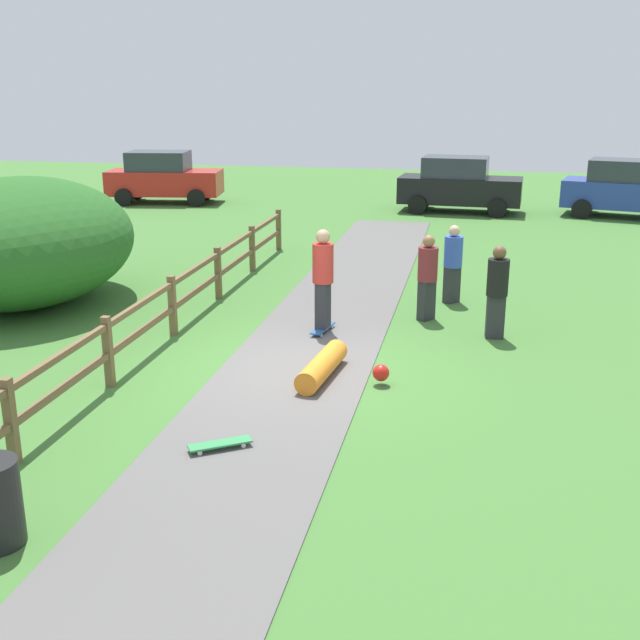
# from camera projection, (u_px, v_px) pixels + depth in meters

# --- Properties ---
(ground_plane) EXTENTS (60.00, 60.00, 0.00)m
(ground_plane) POSITION_uv_depth(u_px,v_px,m) (296.00, 369.00, 12.63)
(ground_plane) COLOR #427533
(asphalt_path) EXTENTS (2.40, 28.00, 0.02)m
(asphalt_path) POSITION_uv_depth(u_px,v_px,m) (296.00, 368.00, 12.63)
(asphalt_path) COLOR #605E5B
(asphalt_path) RESTS_ON ground_plane
(wooden_fence) EXTENTS (0.12, 18.12, 1.10)m
(wooden_fence) POSITION_uv_depth(u_px,v_px,m) (143.00, 320.00, 12.94)
(wooden_fence) COLOR brown
(wooden_fence) RESTS_ON ground_plane
(bush_large) EXTENTS (4.38, 5.25, 2.60)m
(bush_large) POSITION_uv_depth(u_px,v_px,m) (20.00, 242.00, 15.96)
(bush_large) COLOR #286023
(bush_large) RESTS_ON ground_plane
(skater_riding) EXTENTS (0.44, 0.82, 1.90)m
(skater_riding) POSITION_uv_depth(u_px,v_px,m) (323.00, 275.00, 14.11)
(skater_riding) COLOR #265999
(skater_riding) RESTS_ON asphalt_path
(skater_fallen) EXTENTS (1.33, 1.66, 0.36)m
(skater_fallen) POSITION_uv_depth(u_px,v_px,m) (327.00, 367.00, 12.14)
(skater_fallen) COLOR orange
(skater_fallen) RESTS_ON asphalt_path
(skateboard_loose) EXTENTS (0.78, 0.61, 0.08)m
(skateboard_loose) POSITION_uv_depth(u_px,v_px,m) (220.00, 444.00, 9.82)
(skateboard_loose) COLOR #338C4C
(skateboard_loose) RESTS_ON asphalt_path
(bystander_blue) EXTENTS (0.54, 0.54, 1.63)m
(bystander_blue) POSITION_uv_depth(u_px,v_px,m) (453.00, 261.00, 16.16)
(bystander_blue) COLOR #2D2D33
(bystander_blue) RESTS_ON ground_plane
(bystander_black) EXTENTS (0.41, 0.41, 1.69)m
(bystander_black) POSITION_uv_depth(u_px,v_px,m) (497.00, 288.00, 13.88)
(bystander_black) COLOR #2D2D33
(bystander_black) RESTS_ON ground_plane
(bystander_maroon) EXTENTS (0.53, 0.53, 1.66)m
(bystander_maroon) POSITION_uv_depth(u_px,v_px,m) (427.00, 274.00, 14.97)
(bystander_maroon) COLOR #2D2D33
(bystander_maroon) RESTS_ON ground_plane
(parked_car_black) EXTENTS (4.31, 2.22, 1.92)m
(parked_car_black) POSITION_uv_depth(u_px,v_px,m) (459.00, 185.00, 27.41)
(parked_car_black) COLOR black
(parked_car_black) RESTS_ON ground_plane
(parked_car_red) EXTENTS (4.40, 2.45, 1.92)m
(parked_car_red) POSITION_uv_depth(u_px,v_px,m) (163.00, 177.00, 29.50)
(parked_car_red) COLOR red
(parked_car_red) RESTS_ON ground_plane
(parked_car_blue) EXTENTS (4.48, 2.72, 1.92)m
(parked_car_blue) POSITION_uv_depth(u_px,v_px,m) (627.00, 189.00, 26.35)
(parked_car_blue) COLOR #283D99
(parked_car_blue) RESTS_ON ground_plane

